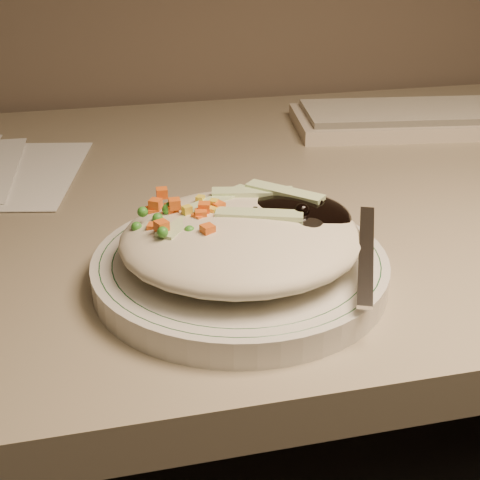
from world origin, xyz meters
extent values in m
cube|color=gray|center=(0.00, 1.38, 0.72)|extent=(1.40, 0.70, 0.04)
cylinder|color=silver|center=(-0.07, 1.18, 0.75)|extent=(0.24, 0.24, 0.02)
torus|color=#144723|center=(-0.07, 1.18, 0.76)|extent=(0.23, 0.23, 0.00)
torus|color=#144723|center=(-0.07, 1.18, 0.76)|extent=(0.21, 0.21, 0.00)
ellipsoid|color=#C1B89D|center=(-0.07, 1.18, 0.78)|extent=(0.19, 0.18, 0.04)
ellipsoid|color=black|center=(-0.03, 1.19, 0.79)|extent=(0.10, 0.09, 0.03)
ellipsoid|color=orange|center=(-0.12, 1.20, 0.78)|extent=(0.08, 0.08, 0.02)
sphere|color=black|center=(-0.06, 1.19, 0.79)|extent=(0.01, 0.01, 0.01)
sphere|color=black|center=(-0.03, 1.20, 0.79)|extent=(0.01, 0.01, 0.01)
sphere|color=black|center=(0.00, 1.19, 0.80)|extent=(0.01, 0.01, 0.01)
sphere|color=black|center=(-0.01, 1.20, 0.79)|extent=(0.01, 0.01, 0.01)
sphere|color=black|center=(-0.02, 1.17, 0.80)|extent=(0.01, 0.01, 0.01)
sphere|color=black|center=(-0.03, 1.19, 0.79)|extent=(0.01, 0.01, 0.01)
sphere|color=black|center=(-0.02, 1.20, 0.79)|extent=(0.01, 0.01, 0.01)
cube|color=orange|center=(-0.12, 1.20, 0.80)|extent=(0.01, 0.01, 0.01)
cube|color=orange|center=(-0.10, 1.18, 0.79)|extent=(0.01, 0.01, 0.01)
cube|color=orange|center=(-0.13, 1.22, 0.80)|extent=(0.01, 0.01, 0.01)
cube|color=orange|center=(-0.10, 1.19, 0.80)|extent=(0.01, 0.01, 0.01)
cube|color=orange|center=(-0.10, 1.19, 0.80)|extent=(0.01, 0.01, 0.01)
cube|color=orange|center=(-0.13, 1.22, 0.79)|extent=(0.01, 0.01, 0.01)
cube|color=orange|center=(-0.12, 1.21, 0.80)|extent=(0.01, 0.01, 0.01)
cube|color=orange|center=(-0.10, 1.18, 0.80)|extent=(0.01, 0.01, 0.01)
cube|color=orange|center=(-0.08, 1.20, 0.80)|extent=(0.01, 0.01, 0.01)
cube|color=orange|center=(-0.13, 1.23, 0.80)|extent=(0.01, 0.01, 0.01)
cube|color=orange|center=(-0.13, 1.17, 0.80)|extent=(0.01, 0.01, 0.01)
cube|color=orange|center=(-0.10, 1.16, 0.80)|extent=(0.01, 0.01, 0.01)
cube|color=orange|center=(-0.14, 1.18, 0.79)|extent=(0.01, 0.01, 0.01)
cube|color=orange|center=(-0.13, 1.22, 0.79)|extent=(0.01, 0.01, 0.01)
sphere|color=#388C28|center=(-0.10, 1.19, 0.80)|extent=(0.01, 0.01, 0.01)
sphere|color=#388C28|center=(-0.13, 1.16, 0.80)|extent=(0.01, 0.01, 0.01)
sphere|color=#388C28|center=(-0.13, 1.20, 0.80)|extent=(0.01, 0.01, 0.01)
sphere|color=#388C28|center=(-0.14, 1.20, 0.80)|extent=(0.01, 0.01, 0.01)
sphere|color=#388C28|center=(-0.10, 1.20, 0.79)|extent=(0.01, 0.01, 0.01)
sphere|color=#388C28|center=(-0.10, 1.17, 0.79)|extent=(0.01, 0.01, 0.01)
sphere|color=#388C28|center=(-0.12, 1.19, 0.79)|extent=(0.01, 0.01, 0.01)
sphere|color=#388C28|center=(-0.12, 1.17, 0.79)|extent=(0.01, 0.01, 0.01)
sphere|color=#388C28|center=(-0.15, 1.19, 0.79)|extent=(0.01, 0.01, 0.01)
sphere|color=#388C28|center=(-0.12, 1.21, 0.80)|extent=(0.01, 0.01, 0.01)
sphere|color=#388C28|center=(-0.12, 1.20, 0.80)|extent=(0.01, 0.01, 0.01)
sphere|color=#388C28|center=(-0.13, 1.18, 0.79)|extent=(0.01, 0.01, 0.01)
sphere|color=#388C28|center=(-0.11, 1.17, 0.80)|extent=(0.01, 0.01, 0.01)
sphere|color=#388C28|center=(-0.08, 1.22, 0.79)|extent=(0.01, 0.01, 0.01)
cube|color=yellow|center=(-0.11, 1.20, 0.79)|extent=(0.01, 0.01, 0.01)
cube|color=yellow|center=(-0.09, 1.19, 0.80)|extent=(0.01, 0.01, 0.01)
cube|color=yellow|center=(-0.12, 1.20, 0.79)|extent=(0.01, 0.01, 0.01)
cube|color=yellow|center=(-0.11, 1.19, 0.80)|extent=(0.01, 0.01, 0.01)
cube|color=yellow|center=(-0.12, 1.19, 0.79)|extent=(0.01, 0.01, 0.01)
cube|color=yellow|center=(-0.09, 1.20, 0.80)|extent=(0.01, 0.01, 0.01)
cube|color=yellow|center=(-0.10, 1.22, 0.80)|extent=(0.01, 0.01, 0.01)
cube|color=yellow|center=(-0.11, 1.19, 0.79)|extent=(0.01, 0.01, 0.01)
cube|color=#B2D18C|center=(-0.08, 1.22, 0.80)|extent=(0.06, 0.05, 0.00)
cube|color=#B2D18C|center=(-0.05, 1.22, 0.80)|extent=(0.07, 0.03, 0.00)
cube|color=#B2D18C|center=(-0.11, 1.19, 0.80)|extent=(0.06, 0.06, 0.00)
cube|color=#B2D18C|center=(-0.03, 1.21, 0.80)|extent=(0.06, 0.06, 0.00)
cube|color=#B2D18C|center=(-0.07, 1.17, 0.79)|extent=(0.07, 0.04, 0.00)
cube|color=#B2D18C|center=(-0.06, 1.18, 0.80)|extent=(0.07, 0.04, 0.00)
ellipsoid|color=silver|center=(-0.02, 1.17, 0.79)|extent=(0.05, 0.06, 0.01)
cube|color=silver|center=(0.01, 1.13, 0.78)|extent=(0.05, 0.11, 0.03)
cube|color=beige|center=(0.28, 1.53, 0.75)|extent=(0.40, 0.19, 0.02)
cube|color=beige|center=(0.28, 1.53, 0.76)|extent=(0.37, 0.16, 0.01)
camera|label=1|loc=(-0.18, 0.72, 1.02)|focal=50.00mm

